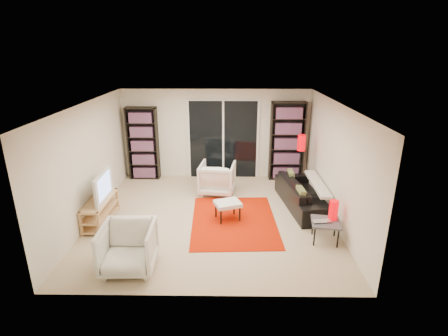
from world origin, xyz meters
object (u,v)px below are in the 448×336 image
(armchair_front, at_px, (128,248))
(floor_lamp, at_px, (301,148))
(armchair_back, at_px, (217,178))
(bookshelf_left, at_px, (143,144))
(bookshelf_right, at_px, (287,141))
(tv_stand, at_px, (100,210))
(side_table, at_px, (326,223))
(sofa, at_px, (304,194))
(ottoman, at_px, (228,204))

(armchair_front, height_order, floor_lamp, floor_lamp)
(armchair_back, height_order, armchair_front, armchair_front)
(bookshelf_left, relative_size, bookshelf_right, 0.93)
(bookshelf_right, bearing_deg, armchair_front, -127.04)
(tv_stand, bearing_deg, armchair_back, 33.24)
(bookshelf_left, xyz_separation_m, floor_lamp, (4.06, -0.84, 0.12))
(armchair_back, distance_m, side_table, 3.05)
(bookshelf_right, bearing_deg, tv_stand, -148.40)
(bookshelf_left, height_order, floor_lamp, bookshelf_left)
(bookshelf_left, bearing_deg, sofa, -24.15)
(bookshelf_left, height_order, sofa, bookshelf_left)
(floor_lamp, bearing_deg, armchair_front, -135.20)
(tv_stand, bearing_deg, bookshelf_right, 31.60)
(armchair_front, xyz_separation_m, ottoman, (1.59, 1.74, -0.05))
(bookshelf_left, distance_m, tv_stand, 2.69)
(armchair_back, relative_size, floor_lamp, 0.59)
(ottoman, relative_size, side_table, 1.06)
(armchair_back, bearing_deg, tv_stand, 40.91)
(armchair_back, xyz_separation_m, ottoman, (0.26, -1.41, -0.04))
(bookshelf_right, relative_size, armchair_back, 2.47)
(tv_stand, xyz_separation_m, sofa, (4.34, 0.78, 0.04))
(sofa, xyz_separation_m, ottoman, (-1.72, -0.65, 0.04))
(bookshelf_right, relative_size, armchair_front, 2.44)
(armchair_back, relative_size, armchair_front, 0.99)
(ottoman, relative_size, floor_lamp, 0.44)
(side_table, bearing_deg, bookshelf_left, 141.42)
(armchair_front, bearing_deg, sofa, 33.95)
(bookshelf_left, height_order, bookshelf_right, bookshelf_right)
(armchair_back, height_order, floor_lamp, floor_lamp)
(bookshelf_left, distance_m, side_table, 5.27)
(bookshelf_left, xyz_separation_m, tv_stand, (-0.33, -2.57, -0.71))
(sofa, bearing_deg, bookshelf_right, -2.95)
(armchair_back, distance_m, floor_lamp, 2.16)
(ottoman, bearing_deg, bookshelf_left, 133.07)
(tv_stand, xyz_separation_m, armchair_back, (2.36, 1.54, 0.12))
(armchair_front, bearing_deg, bookshelf_right, 51.10)
(ottoman, bearing_deg, sofa, 20.57)
(armchair_back, bearing_deg, sofa, 166.53)
(bookshelf_right, height_order, floor_lamp, bookshelf_right)
(bookshelf_left, xyz_separation_m, sofa, (4.00, -1.80, -0.67))
(side_table, distance_m, floor_lamp, 2.53)
(tv_stand, height_order, armchair_back, armchair_back)
(ottoman, bearing_deg, bookshelf_right, 57.29)
(armchair_back, relative_size, side_table, 1.44)
(bookshelf_left, relative_size, armchair_front, 2.27)
(ottoman, bearing_deg, armchair_back, 100.43)
(sofa, bearing_deg, bookshelf_left, 58.02)
(bookshelf_left, height_order, tv_stand, bookshelf_left)
(sofa, height_order, floor_lamp, floor_lamp)
(tv_stand, bearing_deg, floor_lamp, 21.51)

